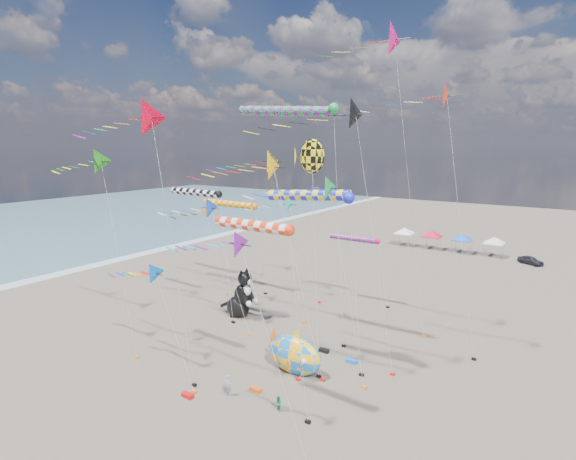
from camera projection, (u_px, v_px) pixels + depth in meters
The scene contains 32 objects.
ground at pixel (175, 425), 29.19m from camera, with size 260.00×260.00×0.00m, color brown.
delta_kite_0 at pixel (201, 216), 55.12m from camera, with size 8.75×1.52×10.52m.
delta_kite_1 at pixel (287, 206), 52.18m from camera, with size 10.37×2.12×12.34m.
delta_kite_2 at pixel (152, 121), 31.95m from camera, with size 12.00×2.82×21.24m.
delta_kite_3 at pixel (264, 170), 34.64m from camera, with size 13.15×2.30×17.46m.
delta_kite_4 at pixel (234, 252), 25.94m from camera, with size 10.50×1.84×13.13m.
delta_kite_5 at pixel (149, 281), 33.89m from camera, with size 9.46×1.86×9.04m.
delta_kite_6 at pixel (352, 118), 34.00m from camera, with size 13.24×2.55×21.49m.
delta_kite_7 at pixel (212, 211), 43.07m from camera, with size 10.95×2.23×13.11m.
delta_kite_8 at pixel (402, 42), 39.43m from camera, with size 13.63×3.19×28.64m.
delta_kite_9 at pixel (268, 163), 45.40m from camera, with size 12.22×2.55×17.67m.
delta_kite_10 at pixel (95, 164), 37.35m from camera, with size 10.78×2.34×17.78m.
delta_kite_11 at pixel (438, 100), 36.35m from camera, with size 12.33×2.40×23.00m.
delta_kite_12 at pixel (315, 191), 33.27m from camera, with size 10.83×1.93×15.89m.
windsock_0 at pixel (313, 196), 35.30m from camera, with size 8.77×0.91×14.47m.
windsock_1 at pixel (290, 111), 39.82m from camera, with size 11.40×0.91×21.38m.
windsock_2 at pixel (256, 227), 29.25m from camera, with size 7.67×0.78×13.11m.
windsock_3 at pixel (357, 240), 51.00m from camera, with size 7.42×0.63×7.73m.
windsock_4 at pixel (198, 193), 45.90m from camera, with size 8.28×0.74×13.50m.
windsock_5 at pixel (231, 204), 55.65m from camera, with size 10.03×0.85×11.15m.
angelfish_kite at pixel (310, 158), 34.81m from camera, with size 3.74×3.02×18.38m.
cat_inflatable at pixel (240, 292), 47.20m from camera, with size 3.98×1.99×5.37m, color black, non-canonical shape.
fish_inflatable at pixel (294, 355), 35.82m from camera, with size 6.50×3.35×4.06m.
person_adult at pixel (228, 386), 32.45m from camera, with size 0.57×0.38×1.57m, color gray.
child_green at pixel (278, 404), 30.55m from camera, with size 0.54×0.42×1.11m, color #238253.
child_blue at pixel (292, 358), 37.19m from camera, with size 0.60×0.25×1.02m, color #2527A7.
kite_bag_0 at pixel (352, 361), 37.44m from camera, with size 0.90×0.44×0.30m, color blue.
kite_bag_1 at pixel (188, 395), 32.34m from camera, with size 0.90×0.44×0.30m, color red.
kite_bag_2 at pixel (324, 350), 39.43m from camera, with size 0.90×0.44×0.30m, color black.
kite_bag_3 at pixel (256, 390), 33.11m from camera, with size 0.90×0.44×0.30m, color #E45213.
tent_row at pixel (447, 233), 76.77m from camera, with size 19.20×4.20×3.80m.
parked_car at pixel (531, 260), 68.41m from camera, with size 1.52×3.77×1.28m, color #26262D.
Camera 1 is at (20.79, -17.76, 17.89)m, focal length 28.00 mm.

